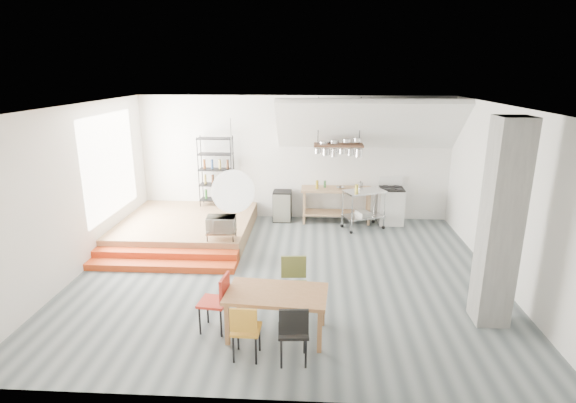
# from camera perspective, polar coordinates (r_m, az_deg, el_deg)

# --- Properties ---
(floor) EXTENTS (8.00, 8.00, 0.00)m
(floor) POSITION_cam_1_polar(r_m,az_deg,el_deg) (8.86, -0.25, -9.11)
(floor) COLOR #4C5558
(floor) RESTS_ON ground
(wall_back) EXTENTS (8.00, 0.04, 3.20)m
(wall_back) POSITION_cam_1_polar(r_m,az_deg,el_deg) (11.71, 0.80, 5.49)
(wall_back) COLOR silver
(wall_back) RESTS_ON ground
(wall_left) EXTENTS (0.04, 7.00, 3.20)m
(wall_left) POSITION_cam_1_polar(r_m,az_deg,el_deg) (9.43, -25.32, 1.20)
(wall_left) COLOR silver
(wall_left) RESTS_ON ground
(wall_right) EXTENTS (0.04, 7.00, 3.20)m
(wall_right) POSITION_cam_1_polar(r_m,az_deg,el_deg) (8.99, 26.09, 0.43)
(wall_right) COLOR silver
(wall_right) RESTS_ON ground
(ceiling) EXTENTS (8.00, 7.00, 0.02)m
(ceiling) POSITION_cam_1_polar(r_m,az_deg,el_deg) (8.02, -0.28, 11.99)
(ceiling) COLOR white
(ceiling) RESTS_ON wall_back
(slope_ceiling) EXTENTS (4.40, 1.44, 1.32)m
(slope_ceiling) POSITION_cam_1_polar(r_m,az_deg,el_deg) (11.03, 10.20, 9.56)
(slope_ceiling) COLOR white
(slope_ceiling) RESTS_ON wall_back
(window_pane) EXTENTS (0.02, 2.50, 2.20)m
(window_pane) POSITION_cam_1_polar(r_m,az_deg,el_deg) (10.68, -21.63, 4.36)
(window_pane) COLOR white
(window_pane) RESTS_ON wall_left
(platform) EXTENTS (3.00, 3.00, 0.40)m
(platform) POSITION_cam_1_polar(r_m,az_deg,el_deg) (11.03, -12.68, -3.15)
(platform) COLOR #A07850
(platform) RESTS_ON ground
(step_lower) EXTENTS (3.00, 0.35, 0.13)m
(step_lower) POSITION_cam_1_polar(r_m,az_deg,el_deg) (9.36, -15.85, -7.88)
(step_lower) COLOR #CF4318
(step_lower) RESTS_ON ground
(step_upper) EXTENTS (3.00, 0.35, 0.27)m
(step_upper) POSITION_cam_1_polar(r_m,az_deg,el_deg) (9.64, -15.21, -6.68)
(step_upper) COLOR #CF4318
(step_upper) RESTS_ON ground
(concrete_column) EXTENTS (0.50, 0.50, 3.20)m
(concrete_column) POSITION_cam_1_polar(r_m,az_deg,el_deg) (7.40, 25.38, -2.67)
(concrete_column) COLOR slate
(concrete_column) RESTS_ON ground
(kitchen_counter) EXTENTS (1.80, 0.60, 0.91)m
(kitchen_counter) POSITION_cam_1_polar(r_m,az_deg,el_deg) (11.60, 6.15, 0.33)
(kitchen_counter) COLOR #A07850
(kitchen_counter) RESTS_ON ground
(stove) EXTENTS (0.60, 0.60, 1.18)m
(stove) POSITION_cam_1_polar(r_m,az_deg,el_deg) (11.80, 12.93, -0.45)
(stove) COLOR white
(stove) RESTS_ON ground
(pot_rack) EXTENTS (1.20, 0.50, 1.43)m
(pot_rack) POSITION_cam_1_polar(r_m,az_deg,el_deg) (11.08, 6.56, 6.73)
(pot_rack) COLOR #402719
(pot_rack) RESTS_ON ceiling
(wire_shelving) EXTENTS (0.88, 0.38, 1.80)m
(wire_shelving) POSITION_cam_1_polar(r_m,az_deg,el_deg) (11.73, -9.10, 3.94)
(wire_shelving) COLOR black
(wire_shelving) RESTS_ON platform
(microwave_shelf) EXTENTS (0.60, 0.40, 0.16)m
(microwave_shelf) POSITION_cam_1_polar(r_m,az_deg,el_deg) (9.52, -8.44, -3.88)
(microwave_shelf) COLOR #A07850
(microwave_shelf) RESTS_ON platform
(paper_lantern) EXTENTS (0.60, 0.60, 0.60)m
(paper_lantern) POSITION_cam_1_polar(r_m,az_deg,el_deg) (6.25, -7.00, 1.28)
(paper_lantern) COLOR white
(paper_lantern) RESTS_ON ceiling
(dining_table) EXTENTS (1.53, 0.94, 0.70)m
(dining_table) POSITION_cam_1_polar(r_m,az_deg,el_deg) (6.71, -1.45, -12.01)
(dining_table) COLOR #926035
(dining_table) RESTS_ON ground
(chair_mustard) EXTENTS (0.40, 0.40, 0.83)m
(chair_mustard) POSITION_cam_1_polar(r_m,az_deg,el_deg) (6.27, -5.45, -15.64)
(chair_mustard) COLOR #B97D1F
(chair_mustard) RESTS_ON ground
(chair_black) EXTENTS (0.43, 0.43, 0.88)m
(chair_black) POSITION_cam_1_polar(r_m,az_deg,el_deg) (6.15, 0.69, -15.93)
(chair_black) COLOR black
(chair_black) RESTS_ON ground
(chair_olive) EXTENTS (0.46, 0.46, 0.94)m
(chair_olive) POSITION_cam_1_polar(r_m,az_deg,el_deg) (7.31, 0.75, -10.04)
(chair_olive) COLOR olive
(chair_olive) RESTS_ON ground
(chair_red) EXTENTS (0.46, 0.46, 0.90)m
(chair_red) POSITION_cam_1_polar(r_m,az_deg,el_deg) (6.93, -8.89, -12.01)
(chair_red) COLOR red
(chair_red) RESTS_ON ground
(rolling_cart) EXTENTS (1.12, 0.90, 0.98)m
(rolling_cart) POSITION_cam_1_polar(r_m,az_deg,el_deg) (11.22, 9.59, -0.32)
(rolling_cart) COLOR silver
(rolling_cart) RESTS_ON ground
(mini_fridge) EXTENTS (0.47, 0.47, 0.80)m
(mini_fridge) POSITION_cam_1_polar(r_m,az_deg,el_deg) (11.72, -0.73, -0.56)
(mini_fridge) COLOR black
(mini_fridge) RESTS_ON ground
(microwave) EXTENTS (0.62, 0.44, 0.33)m
(microwave) POSITION_cam_1_polar(r_m,az_deg,el_deg) (9.46, -8.48, -2.84)
(microwave) COLOR beige
(microwave) RESTS_ON microwave_shelf
(bowl) EXTENTS (0.27, 0.27, 0.05)m
(bowl) POSITION_cam_1_polar(r_m,az_deg,el_deg) (11.47, 6.65, 1.74)
(bowl) COLOR silver
(bowl) RESTS_ON kitchen_counter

